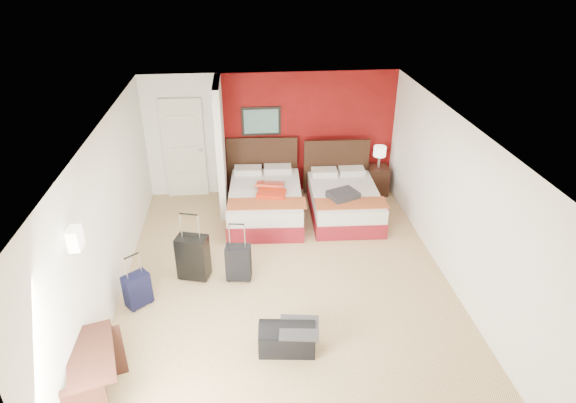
{
  "coord_description": "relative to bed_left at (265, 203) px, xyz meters",
  "views": [
    {
      "loc": [
        -0.57,
        -6.03,
        4.64
      ],
      "look_at": [
        0.1,
        0.8,
        1.0
      ],
      "focal_mm": 30.36,
      "sensor_mm": 36.0,
      "label": 1
    }
  ],
  "objects": [
    {
      "name": "ground",
      "position": [
        0.2,
        -2.11,
        -0.29
      ],
      "size": [
        6.5,
        6.5,
        0.0
      ],
      "primitive_type": "plane",
      "color": "#D9BA86",
      "rests_on": "ground"
    },
    {
      "name": "room_walls",
      "position": [
        -1.2,
        -0.69,
        0.97
      ],
      "size": [
        5.02,
        6.52,
        2.5
      ],
      "color": "white",
      "rests_on": "ground"
    },
    {
      "name": "red_accent_panel",
      "position": [
        0.95,
        1.12,
        0.96
      ],
      "size": [
        3.5,
        0.04,
        2.5
      ],
      "primitive_type": "cube",
      "color": "maroon",
      "rests_on": "ground"
    },
    {
      "name": "partition_wall",
      "position": [
        -0.8,
        0.5,
        0.96
      ],
      "size": [
        0.12,
        1.2,
        2.5
      ],
      "primitive_type": "cube",
      "color": "silver",
      "rests_on": "ground"
    },
    {
      "name": "entry_door",
      "position": [
        -1.55,
        1.09,
        0.73
      ],
      "size": [
        0.82,
        0.06,
        2.05
      ],
      "primitive_type": "cube",
      "color": "silver",
      "rests_on": "ground"
    },
    {
      "name": "bed_left",
      "position": [
        0.0,
        0.0,
        0.0
      ],
      "size": [
        1.47,
        2.02,
        0.58
      ],
      "primitive_type": "cube",
      "rotation": [
        0.0,
        0.0,
        -0.06
      ],
      "color": "silver",
      "rests_on": "ground"
    },
    {
      "name": "bed_right",
      "position": [
        1.5,
        -0.1,
        -0.02
      ],
      "size": [
        1.33,
        1.85,
        0.54
      ],
      "primitive_type": "cube",
      "rotation": [
        0.0,
        0.0,
        -0.04
      ],
      "color": "white",
      "rests_on": "ground"
    },
    {
      "name": "red_suitcase_open",
      "position": [
        0.1,
        -0.1,
        0.34
      ],
      "size": [
        0.66,
        0.8,
        0.09
      ],
      "primitive_type": "cube",
      "rotation": [
        0.0,
        0.0,
        -0.22
      ],
      "color": "red",
      "rests_on": "bed_left"
    },
    {
      "name": "jacket_bundle",
      "position": [
        1.4,
        -0.4,
        0.31
      ],
      "size": [
        0.63,
        0.57,
        0.12
      ],
      "primitive_type": "cube",
      "rotation": [
        0.0,
        0.0,
        0.4
      ],
      "color": "#313136",
      "rests_on": "bed_right"
    },
    {
      "name": "nightstand",
      "position": [
        2.37,
        0.78,
        0.01
      ],
      "size": [
        0.44,
        0.44,
        0.59
      ],
      "primitive_type": "cube",
      "rotation": [
        0.0,
        0.0,
        -0.03
      ],
      "color": "black",
      "rests_on": "ground"
    },
    {
      "name": "table_lamp",
      "position": [
        2.37,
        0.78,
        0.53
      ],
      "size": [
        0.29,
        0.29,
        0.45
      ],
      "primitive_type": "cylinder",
      "rotation": [
        0.0,
        0.0,
        -0.17
      ],
      "color": "silver",
      "rests_on": "nightstand"
    },
    {
      "name": "suitcase_black",
      "position": [
        -1.22,
        -1.81,
        0.06
      ],
      "size": [
        0.53,
        0.41,
        0.7
      ],
      "primitive_type": "cube",
      "rotation": [
        0.0,
        0.0,
        -0.28
      ],
      "color": "black",
      "rests_on": "ground"
    },
    {
      "name": "suitcase_charcoal",
      "position": [
        -0.52,
        -1.93,
        -0.01
      ],
      "size": [
        0.41,
        0.29,
        0.56
      ],
      "primitive_type": "cube",
      "rotation": [
        0.0,
        0.0,
        -0.14
      ],
      "color": "black",
      "rests_on": "ground"
    },
    {
      "name": "suitcase_navy",
      "position": [
        -1.97,
        -2.41,
        -0.04
      ],
      "size": [
        0.41,
        0.39,
        0.49
      ],
      "primitive_type": "cube",
      "rotation": [
        0.0,
        0.0,
        0.68
      ],
      "color": "black",
      "rests_on": "ground"
    },
    {
      "name": "duffel_bag",
      "position": [
        0.08,
        -3.49,
        -0.11
      ],
      "size": [
        0.75,
        0.46,
        0.36
      ],
      "primitive_type": "cube",
      "rotation": [
        0.0,
        0.0,
        -0.11
      ],
      "color": "black",
      "rests_on": "ground"
    },
    {
      "name": "jacket_draped",
      "position": [
        0.23,
        -3.54,
        0.1
      ],
      "size": [
        0.54,
        0.48,
        0.06
      ],
      "primitive_type": "cube",
      "rotation": [
        0.0,
        0.0,
        -0.14
      ],
      "color": "#36353A",
      "rests_on": "duffel_bag"
    },
    {
      "name": "desk",
      "position": [
        -2.1,
        -4.12,
        0.1
      ],
      "size": [
        0.71,
        1.04,
        0.79
      ],
      "primitive_type": "cube",
      "rotation": [
        0.0,
        0.0,
        0.28
      ],
      "color": "black",
      "rests_on": "ground"
    }
  ]
}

